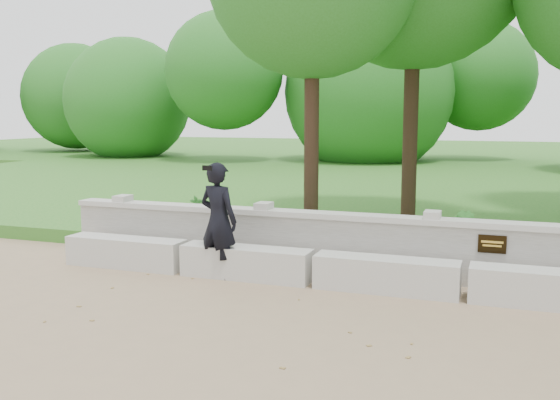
# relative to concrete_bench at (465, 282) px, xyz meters

# --- Properties ---
(ground) EXTENTS (80.00, 80.00, 0.00)m
(ground) POSITION_rel_concrete_bench_xyz_m (-0.00, -1.90, -0.22)
(ground) COLOR #8B7355
(ground) RESTS_ON ground
(lawn) EXTENTS (40.00, 22.00, 0.25)m
(lawn) POSITION_rel_concrete_bench_xyz_m (-0.00, 12.10, -0.10)
(lawn) COLOR #20651A
(lawn) RESTS_ON ground
(concrete_bench) EXTENTS (11.90, 0.45, 0.45)m
(concrete_bench) POSITION_rel_concrete_bench_xyz_m (0.00, 0.00, 0.00)
(concrete_bench) COLOR beige
(concrete_bench) RESTS_ON ground
(parapet_wall) EXTENTS (12.50, 0.35, 0.90)m
(parapet_wall) POSITION_rel_concrete_bench_xyz_m (0.00, 0.70, 0.24)
(parapet_wall) COLOR #B6B4AC
(parapet_wall) RESTS_ON ground
(man_main) EXTENTS (0.68, 0.62, 1.66)m
(man_main) POSITION_rel_concrete_bench_xyz_m (-3.38, -0.10, 0.61)
(man_main) COLOR black
(man_main) RESTS_ON ground
(shrub_a) EXTENTS (0.31, 0.34, 0.54)m
(shrub_a) POSITION_rel_concrete_bench_xyz_m (-5.04, 2.44, 0.30)
(shrub_a) COLOR #2B6F25
(shrub_a) RESTS_ON lawn
(shrub_b) EXTENTS (0.47, 0.45, 0.66)m
(shrub_b) POSITION_rel_concrete_bench_xyz_m (-0.09, 1.40, 0.36)
(shrub_b) COLOR #2B6F25
(shrub_b) RESTS_ON lawn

